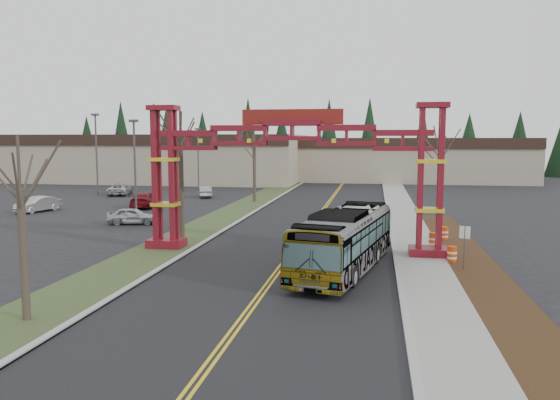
% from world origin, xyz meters
% --- Properties ---
extents(ground, '(200.00, 200.00, 0.00)m').
position_xyz_m(ground, '(0.00, 0.00, 0.00)').
color(ground, black).
rests_on(ground, ground).
extents(road, '(12.00, 110.00, 0.02)m').
position_xyz_m(road, '(0.00, 25.00, 0.01)').
color(road, black).
rests_on(road, ground).
extents(lane_line_left, '(0.12, 100.00, 0.01)m').
position_xyz_m(lane_line_left, '(-0.12, 25.00, 0.03)').
color(lane_line_left, yellow).
rests_on(lane_line_left, road).
extents(lane_line_right, '(0.12, 100.00, 0.01)m').
position_xyz_m(lane_line_right, '(0.12, 25.00, 0.03)').
color(lane_line_right, yellow).
rests_on(lane_line_right, road).
extents(curb_right, '(0.30, 110.00, 0.15)m').
position_xyz_m(curb_right, '(6.15, 25.00, 0.07)').
color(curb_right, '#A5A5A0').
rests_on(curb_right, ground).
extents(sidewalk_right, '(2.60, 110.00, 0.14)m').
position_xyz_m(sidewalk_right, '(7.60, 25.00, 0.08)').
color(sidewalk_right, gray).
rests_on(sidewalk_right, ground).
extents(landscape_strip, '(2.60, 50.00, 0.12)m').
position_xyz_m(landscape_strip, '(10.20, 10.00, 0.06)').
color(landscape_strip, '#311F10').
rests_on(landscape_strip, ground).
extents(grass_median, '(4.00, 110.00, 0.08)m').
position_xyz_m(grass_median, '(-8.00, 25.00, 0.04)').
color(grass_median, '#324824').
rests_on(grass_median, ground).
extents(curb_left, '(0.30, 110.00, 0.15)m').
position_xyz_m(curb_left, '(-6.15, 25.00, 0.07)').
color(curb_left, '#A5A5A0').
rests_on(curb_left, ground).
extents(gateway_arch, '(18.20, 1.60, 8.90)m').
position_xyz_m(gateway_arch, '(0.00, 18.00, 5.98)').
color(gateway_arch, maroon).
rests_on(gateway_arch, ground).
extents(retail_building_west, '(46.00, 22.30, 7.50)m').
position_xyz_m(retail_building_west, '(-30.00, 71.96, 3.76)').
color(retail_building_west, tan).
rests_on(retail_building_west, ground).
extents(retail_building_east, '(38.00, 20.30, 7.00)m').
position_xyz_m(retail_building_east, '(10.00, 79.95, 3.51)').
color(retail_building_east, tan).
rests_on(retail_building_east, ground).
extents(conifer_treeline, '(116.10, 5.60, 13.00)m').
position_xyz_m(conifer_treeline, '(0.25, 92.00, 6.49)').
color(conifer_treeline, black).
rests_on(conifer_treeline, ground).
extents(transit_bus, '(4.96, 11.87, 3.22)m').
position_xyz_m(transit_bus, '(3.39, 14.00, 1.61)').
color(transit_bus, '#B9BBC1').
rests_on(transit_bus, ground).
extents(silver_sedan, '(2.25, 5.22, 1.67)m').
position_xyz_m(silver_sedan, '(3.63, 25.86, 0.84)').
color(silver_sedan, '#A5A8AD').
rests_on(silver_sedan, ground).
extents(parked_car_near_a, '(4.25, 2.44, 1.36)m').
position_xyz_m(parked_car_near_a, '(-14.34, 26.76, 0.68)').
color(parked_car_near_a, '#AFB4B7').
rests_on(parked_car_near_a, ground).
extents(parked_car_near_b, '(2.70, 4.67, 1.45)m').
position_xyz_m(parked_car_near_b, '(-26.43, 32.22, 0.73)').
color(parked_car_near_b, '#BBBBBB').
rests_on(parked_car_near_b, ground).
extents(parked_car_mid_a, '(2.89, 5.51, 1.52)m').
position_xyz_m(parked_car_mid_a, '(-17.77, 37.03, 0.76)').
color(parked_car_mid_a, maroon).
rests_on(parked_car_mid_a, ground).
extents(parked_car_far_a, '(2.70, 4.19, 1.30)m').
position_xyz_m(parked_car_far_a, '(-14.83, 47.36, 0.65)').
color(parked_car_far_a, '#B3B5BB').
rests_on(parked_car_far_a, ground).
extents(parked_car_far_b, '(3.49, 5.45, 1.40)m').
position_xyz_m(parked_car_far_b, '(-25.86, 48.04, 0.70)').
color(parked_car_far_b, '#BBBBBB').
rests_on(parked_car_far_b, ground).
extents(bare_tree_median_near, '(3.05, 3.05, 7.03)m').
position_xyz_m(bare_tree_median_near, '(-8.00, 3.94, 4.99)').
color(bare_tree_median_near, '#382D26').
rests_on(bare_tree_median_near, ground).
extents(bare_tree_median_mid, '(3.44, 3.44, 8.95)m').
position_xyz_m(bare_tree_median_mid, '(-8.00, 20.85, 6.62)').
color(bare_tree_median_mid, '#382D26').
rests_on(bare_tree_median_mid, ground).
extents(bare_tree_median_far, '(3.41, 3.41, 8.15)m').
position_xyz_m(bare_tree_median_far, '(-8.00, 43.48, 5.87)').
color(bare_tree_median_far, '#382D26').
rests_on(bare_tree_median_far, ground).
extents(bare_tree_right_far, '(3.18, 3.18, 7.62)m').
position_xyz_m(bare_tree_right_far, '(10.00, 31.70, 5.49)').
color(bare_tree_right_far, '#382D26').
rests_on(bare_tree_right_far, ground).
extents(light_pole_near, '(0.74, 0.37, 8.51)m').
position_xyz_m(light_pole_near, '(-15.67, 30.33, 4.92)').
color(light_pole_near, '#3F3F44').
rests_on(light_pole_near, ground).
extents(light_pole_mid, '(0.86, 0.43, 9.94)m').
position_xyz_m(light_pole_mid, '(-29.15, 48.63, 5.75)').
color(light_pole_mid, '#3F3F44').
rests_on(light_pole_mid, ground).
extents(light_pole_far, '(0.72, 0.36, 8.32)m').
position_xyz_m(light_pole_far, '(-19.27, 58.30, 4.81)').
color(light_pole_far, '#3F3F44').
rests_on(light_pole_far, ground).
extents(street_sign, '(0.52, 0.23, 2.37)m').
position_xyz_m(street_sign, '(9.52, 14.97, 1.71)').
color(street_sign, '#3F3F44').
rests_on(street_sign, ground).
extents(barrel_south, '(0.53, 0.53, 0.97)m').
position_xyz_m(barrel_south, '(9.15, 16.66, 0.49)').
color(barrel_south, '#D23E0B').
rests_on(barrel_south, ground).
extents(barrel_mid, '(0.57, 0.57, 1.06)m').
position_xyz_m(barrel_mid, '(8.53, 20.46, 0.53)').
color(barrel_mid, '#D23E0B').
rests_on(barrel_mid, ground).
extents(barrel_north, '(0.53, 0.53, 0.98)m').
position_xyz_m(barrel_north, '(9.54, 23.45, 0.49)').
color(barrel_north, '#D23E0B').
rests_on(barrel_north, ground).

